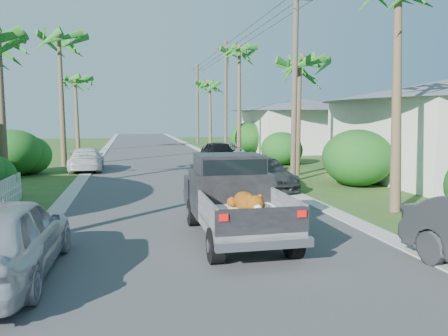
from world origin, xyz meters
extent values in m
plane|color=#2B531F|center=(0.00, 0.00, 0.00)|extent=(120.00, 120.00, 0.00)
cube|color=#38383A|center=(0.00, 25.00, 0.01)|extent=(8.00, 100.00, 0.02)
cube|color=#A5A39E|center=(-4.30, 25.00, 0.03)|extent=(0.60, 100.00, 0.06)
cube|color=#A5A39E|center=(4.30, 25.00, 0.03)|extent=(0.60, 100.00, 0.06)
cylinder|color=black|center=(-0.27, 2.15, 0.38)|extent=(0.28, 0.76, 0.76)
cylinder|color=black|center=(1.43, 2.15, 0.38)|extent=(0.28, 0.76, 0.76)
cylinder|color=black|center=(-0.27, 5.40, 0.38)|extent=(0.28, 0.76, 0.76)
cylinder|color=black|center=(1.43, 5.40, 0.38)|extent=(0.28, 0.76, 0.76)
cube|color=gray|center=(0.58, 2.80, 0.62)|extent=(1.90, 2.40, 0.24)
cube|color=gray|center=(-0.34, 2.80, 1.00)|extent=(0.06, 2.40, 0.55)
cube|color=gray|center=(1.50, 2.80, 1.00)|extent=(0.06, 2.40, 0.55)
cube|color=black|center=(0.58, 1.63, 0.98)|extent=(1.92, 0.08, 0.52)
cube|color=silver|center=(0.58, 1.47, 0.55)|extent=(1.98, 0.18, 0.18)
cube|color=red|center=(-0.22, 1.58, 1.10)|extent=(0.18, 0.05, 0.14)
cube|color=red|center=(1.38, 1.58, 1.10)|extent=(0.18, 0.05, 0.14)
cube|color=black|center=(0.58, 4.65, 1.05)|extent=(1.94, 1.65, 1.10)
cube|color=black|center=(0.58, 4.65, 1.78)|extent=(1.70, 1.35, 0.55)
cube|color=black|center=(0.58, 3.98, 1.75)|extent=(1.60, 0.05, 0.45)
cube|color=black|center=(0.58, 5.90, 0.90)|extent=(1.94, 1.20, 0.80)
cube|color=white|center=(0.58, 2.80, 0.82)|extent=(1.70, 2.10, 0.16)
ellipsoid|color=orange|center=(0.58, 2.90, 1.12)|extent=(0.48, 1.25, 0.43)
sphere|color=orange|center=(0.58, 2.15, 1.20)|extent=(0.40, 0.40, 0.40)
ellipsoid|color=white|center=(0.58, 2.90, 1.02)|extent=(0.32, 0.86, 0.18)
imported|color=#313437|center=(3.60, 11.14, 0.64)|extent=(1.98, 4.48, 1.28)
imported|color=black|center=(3.60, 20.73, 0.74)|extent=(2.10, 4.46, 1.47)
imported|color=silver|center=(5.00, 24.67, 0.59)|extent=(2.20, 4.37, 1.19)
imported|color=silver|center=(-4.29, 2.04, 0.79)|extent=(2.03, 4.70, 1.58)
imported|color=silver|center=(-4.40, 19.23, 0.65)|extent=(1.94, 4.52, 1.30)
cone|color=brown|center=(-6.80, 12.00, 3.10)|extent=(0.36, 0.61, 6.21)
cone|color=brown|center=(-6.00, 22.00, 4.00)|extent=(0.36, 0.36, 8.00)
cone|color=brown|center=(-6.50, 34.00, 3.25)|extent=(0.36, 0.75, 6.51)
cone|color=brown|center=(6.30, 6.00, 3.75)|extent=(0.36, 0.73, 7.51)
cone|color=brown|center=(6.60, 15.00, 3.00)|extent=(0.36, 0.54, 6.01)
cone|color=brown|center=(6.20, 26.00, 4.10)|extent=(0.36, 0.36, 8.20)
cone|color=brown|center=(6.50, 40.00, 3.40)|extent=(0.36, 0.63, 6.81)
ellipsoid|color=#1D4F16|center=(-8.00, 18.00, 1.20)|extent=(3.20, 3.52, 2.40)
ellipsoid|color=#1D4F16|center=(7.80, 11.00, 1.25)|extent=(3.00, 3.30, 2.50)
ellipsoid|color=#1D4F16|center=(7.50, 20.00, 1.05)|extent=(2.60, 2.86, 2.10)
ellipsoid|color=#1D4F16|center=(8.00, 30.00, 1.30)|extent=(3.20, 3.52, 2.60)
cube|color=silver|center=(13.00, 12.00, 1.90)|extent=(8.00, 9.00, 3.80)
cone|color=#595B60|center=(13.00, 12.00, 4.30)|extent=(6.48, 6.48, 1.00)
cube|color=silver|center=(13.00, 30.00, 1.80)|extent=(9.00, 8.00, 3.60)
cone|color=#595B60|center=(13.00, 30.00, 4.10)|extent=(6.48, 6.48, 1.00)
cylinder|color=brown|center=(5.60, 13.00, 4.50)|extent=(0.26, 0.26, 9.00)
cylinder|color=brown|center=(5.60, 28.00, 4.50)|extent=(0.26, 0.26, 9.00)
cube|color=brown|center=(5.60, 28.00, 8.40)|extent=(1.60, 0.10, 0.10)
cylinder|color=brown|center=(5.60, 43.00, 4.50)|extent=(0.26, 0.26, 9.00)
cube|color=brown|center=(5.60, 43.00, 8.40)|extent=(1.60, 0.10, 0.10)
camera|label=1|loc=(-1.93, -6.45, 3.01)|focal=35.00mm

